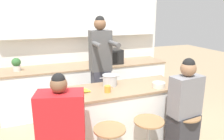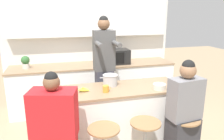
{
  "view_description": "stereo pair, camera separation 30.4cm",
  "coord_description": "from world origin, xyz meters",
  "px_view_note": "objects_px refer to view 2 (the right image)",
  "views": [
    {
      "loc": [
        -1.06,
        -2.68,
        1.94
      ],
      "look_at": [
        0.0,
        0.07,
        1.15
      ],
      "focal_mm": 35.0,
      "sensor_mm": 36.0,
      "label": 1
    },
    {
      "loc": [
        -0.77,
        -2.77,
        1.94
      ],
      "look_at": [
        0.0,
        0.07,
        1.15
      ],
      "focal_mm": 35.0,
      "sensor_mm": 36.0,
      "label": 2
    }
  ],
  "objects_px": {
    "bar_stool_rightmost": "(183,138)",
    "fruit_bowl": "(159,86)",
    "cooking_pot": "(110,80)",
    "kitchen_island": "(113,117)",
    "potted_plant": "(25,62)",
    "person_seated_near": "(184,117)",
    "microwave": "(116,57)",
    "person_wrapped_blanket": "(55,135)",
    "coffee_cup_near": "(106,89)",
    "person_cooking": "(104,73)",
    "banana_bunch": "(83,90)"
  },
  "relations": [
    {
      "from": "person_cooking",
      "to": "person_seated_near",
      "type": "bearing_deg",
      "value": -57.01
    },
    {
      "from": "person_seated_near",
      "to": "microwave",
      "type": "bearing_deg",
      "value": 92.67
    },
    {
      "from": "fruit_bowl",
      "to": "person_wrapped_blanket",
      "type": "bearing_deg",
      "value": -165.22
    },
    {
      "from": "cooking_pot",
      "to": "potted_plant",
      "type": "relative_size",
      "value": 1.27
    },
    {
      "from": "cooking_pot",
      "to": "fruit_bowl",
      "type": "xyz_separation_m",
      "value": [
        0.62,
        -0.32,
        -0.05
      ]
    },
    {
      "from": "kitchen_island",
      "to": "potted_plant",
      "type": "distance_m",
      "value": 2.04
    },
    {
      "from": "coffee_cup_near",
      "to": "banana_bunch",
      "type": "distance_m",
      "value": 0.3
    },
    {
      "from": "person_seated_near",
      "to": "cooking_pot",
      "type": "height_order",
      "value": "person_seated_near"
    },
    {
      "from": "person_seated_near",
      "to": "person_wrapped_blanket",
      "type": "bearing_deg",
      "value": 173.46
    },
    {
      "from": "person_wrapped_blanket",
      "to": "banana_bunch",
      "type": "height_order",
      "value": "person_wrapped_blanket"
    },
    {
      "from": "microwave",
      "to": "cooking_pot",
      "type": "bearing_deg",
      "value": -109.98
    },
    {
      "from": "coffee_cup_near",
      "to": "microwave",
      "type": "bearing_deg",
      "value": 68.87
    },
    {
      "from": "kitchen_island",
      "to": "potted_plant",
      "type": "relative_size",
      "value": 8.26
    },
    {
      "from": "microwave",
      "to": "person_cooking",
      "type": "bearing_deg",
      "value": -119.41
    },
    {
      "from": "banana_bunch",
      "to": "person_seated_near",
      "type": "bearing_deg",
      "value": -24.53
    },
    {
      "from": "bar_stool_rightmost",
      "to": "person_cooking",
      "type": "xyz_separation_m",
      "value": [
        -0.77,
        1.23,
        0.61
      ]
    },
    {
      "from": "person_wrapped_blanket",
      "to": "bar_stool_rightmost",
      "type": "bearing_deg",
      "value": 14.43
    },
    {
      "from": "person_seated_near",
      "to": "potted_plant",
      "type": "distance_m",
      "value": 2.93
    },
    {
      "from": "kitchen_island",
      "to": "cooking_pot",
      "type": "distance_m",
      "value": 0.54
    },
    {
      "from": "person_cooking",
      "to": "microwave",
      "type": "height_order",
      "value": "person_cooking"
    },
    {
      "from": "kitchen_island",
      "to": "coffee_cup_near",
      "type": "distance_m",
      "value": 0.52
    },
    {
      "from": "kitchen_island",
      "to": "microwave",
      "type": "bearing_deg",
      "value": 72.07
    },
    {
      "from": "person_cooking",
      "to": "person_seated_near",
      "type": "distance_m",
      "value": 1.46
    },
    {
      "from": "person_cooking",
      "to": "person_wrapped_blanket",
      "type": "xyz_separation_m",
      "value": [
        -0.84,
        -1.21,
        -0.32
      ]
    },
    {
      "from": "person_seated_near",
      "to": "kitchen_island",
      "type": "bearing_deg",
      "value": 137.7
    },
    {
      "from": "potted_plant",
      "to": "person_seated_near",
      "type": "bearing_deg",
      "value": -44.47
    },
    {
      "from": "cooking_pot",
      "to": "coffee_cup_near",
      "type": "height_order",
      "value": "cooking_pot"
    },
    {
      "from": "person_wrapped_blanket",
      "to": "cooking_pot",
      "type": "height_order",
      "value": "person_wrapped_blanket"
    },
    {
      "from": "kitchen_island",
      "to": "person_seated_near",
      "type": "xyz_separation_m",
      "value": [
        0.78,
        -0.56,
        0.18
      ]
    },
    {
      "from": "bar_stool_rightmost",
      "to": "coffee_cup_near",
      "type": "relative_size",
      "value": 5.35
    },
    {
      "from": "bar_stool_rightmost",
      "to": "fruit_bowl",
      "type": "relative_size",
      "value": 3.5
    },
    {
      "from": "coffee_cup_near",
      "to": "kitchen_island",
      "type": "bearing_deg",
      "value": 40.04
    },
    {
      "from": "person_seated_near",
      "to": "cooking_pot",
      "type": "xyz_separation_m",
      "value": [
        -0.79,
        0.69,
        0.35
      ]
    },
    {
      "from": "person_seated_near",
      "to": "fruit_bowl",
      "type": "relative_size",
      "value": 7.79
    },
    {
      "from": "fruit_bowl",
      "to": "person_cooking",
      "type": "bearing_deg",
      "value": 125.23
    },
    {
      "from": "microwave",
      "to": "kitchen_island",
      "type": "bearing_deg",
      "value": -107.93
    },
    {
      "from": "bar_stool_rightmost",
      "to": "coffee_cup_near",
      "type": "distance_m",
      "value": 1.2
    },
    {
      "from": "bar_stool_rightmost",
      "to": "banana_bunch",
      "type": "bearing_deg",
      "value": 154.99
    },
    {
      "from": "kitchen_island",
      "to": "potted_plant",
      "type": "xyz_separation_m",
      "value": [
        -1.29,
        1.47,
        0.58
      ]
    },
    {
      "from": "bar_stool_rightmost",
      "to": "person_cooking",
      "type": "bearing_deg",
      "value": 122.09
    },
    {
      "from": "cooking_pot",
      "to": "coffee_cup_near",
      "type": "bearing_deg",
      "value": -117.0
    },
    {
      "from": "person_seated_near",
      "to": "potted_plant",
      "type": "bearing_deg",
      "value": 128.99
    },
    {
      "from": "fruit_bowl",
      "to": "banana_bunch",
      "type": "relative_size",
      "value": 1.03
    },
    {
      "from": "fruit_bowl",
      "to": "coffee_cup_near",
      "type": "relative_size",
      "value": 1.53
    },
    {
      "from": "bar_stool_rightmost",
      "to": "potted_plant",
      "type": "xyz_separation_m",
      "value": [
        -2.08,
        2.05,
        0.69
      ]
    },
    {
      "from": "fruit_bowl",
      "to": "banana_bunch",
      "type": "bearing_deg",
      "value": 170.54
    },
    {
      "from": "cooking_pot",
      "to": "person_seated_near",
      "type": "bearing_deg",
      "value": -41.18
    },
    {
      "from": "person_cooking",
      "to": "microwave",
      "type": "bearing_deg",
      "value": 61.52
    },
    {
      "from": "person_wrapped_blanket",
      "to": "person_seated_near",
      "type": "bearing_deg",
      "value": 15.06
    },
    {
      "from": "person_cooking",
      "to": "kitchen_island",
      "type": "bearing_deg",
      "value": -91.16
    }
  ]
}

